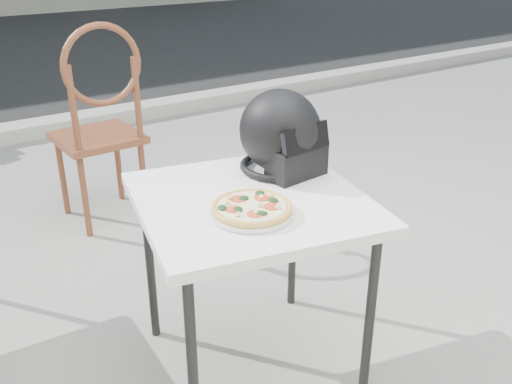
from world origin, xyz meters
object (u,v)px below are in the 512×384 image
helmet (282,136)px  cafe_chair_main (100,116)px  pizza (252,207)px  cafe_table_main (251,214)px  plate (252,213)px

helmet → cafe_chair_main: cafe_chair_main is taller
pizza → cafe_chair_main: bearing=87.9°
cafe_table_main → cafe_chair_main: bearing=90.5°
pizza → helmet: size_ratio=0.95×
cafe_table_main → helmet: bearing=31.7°
pizza → cafe_chair_main: 1.60m
cafe_chair_main → helmet: bearing=97.7°
cafe_table_main → helmet: helmet is taller
plate → cafe_chair_main: size_ratio=0.30×
cafe_chair_main → cafe_table_main: bearing=87.8°
cafe_table_main → pizza: (-0.07, -0.11, 0.09)m
cafe_chair_main → pizza: bearing=85.2°
pizza → cafe_table_main: bearing=57.6°
plate → pizza: pizza is taller
cafe_table_main → cafe_chair_main: size_ratio=0.79×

